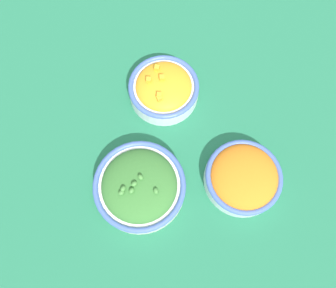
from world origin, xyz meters
TOP-DOWN VIEW (x-y plane):
  - ground_plane at (0.00, 0.00)m, footprint 3.00×3.00m
  - bowl_carrots at (0.13, 0.12)m, footprint 0.16×0.16m
  - bowl_squash at (-0.13, 0.04)m, footprint 0.16×0.16m
  - bowl_broccoli at (0.06, -0.09)m, footprint 0.19×0.19m

SIDE VIEW (x-z plane):
  - ground_plane at x=0.00m, z-range 0.00..0.00m
  - bowl_carrots at x=0.13m, z-range 0.00..0.06m
  - bowl_broccoli at x=0.06m, z-range -0.01..0.07m
  - bowl_squash at x=-0.13m, z-range -0.01..0.07m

